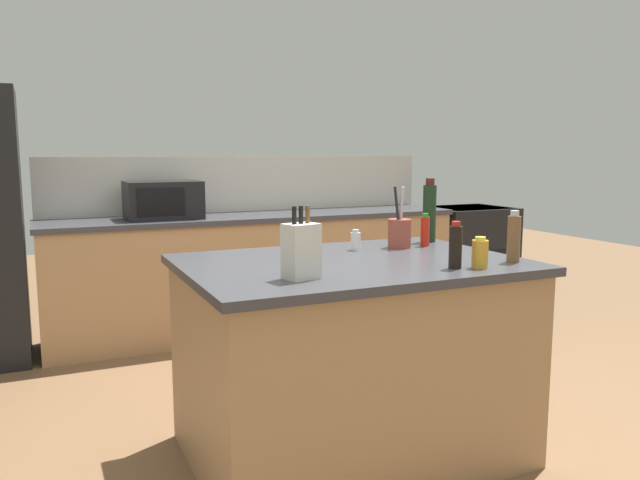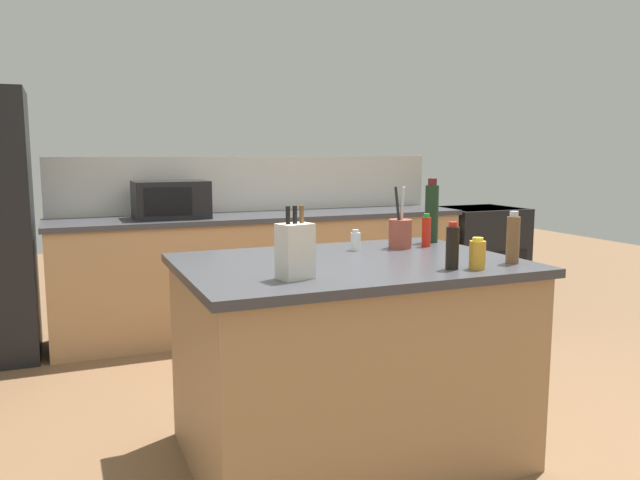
% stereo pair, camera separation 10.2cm
% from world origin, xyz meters
% --- Properties ---
extents(ground_plane, '(14.00, 14.00, 0.00)m').
position_xyz_m(ground_plane, '(0.00, 0.00, 0.00)').
color(ground_plane, brown).
extents(back_counter_run, '(3.32, 0.66, 0.94)m').
position_xyz_m(back_counter_run, '(0.30, 2.20, 0.47)').
color(back_counter_run, '#A87C54').
rests_on(back_counter_run, ground_plane).
extents(wall_backsplash, '(3.28, 0.03, 0.46)m').
position_xyz_m(wall_backsplash, '(0.30, 2.52, 1.17)').
color(wall_backsplash, beige).
rests_on(wall_backsplash, back_counter_run).
extents(kitchen_island, '(1.54, 1.10, 0.94)m').
position_xyz_m(kitchen_island, '(0.00, 0.00, 0.47)').
color(kitchen_island, '#A87C54').
rests_on(kitchen_island, ground_plane).
extents(range_oven, '(0.76, 0.65, 0.92)m').
position_xyz_m(range_oven, '(2.38, 2.20, 0.47)').
color(range_oven, black).
rests_on(range_oven, ground_plane).
extents(microwave, '(0.55, 0.39, 0.28)m').
position_xyz_m(microwave, '(-0.45, 2.20, 1.08)').
color(microwave, black).
rests_on(microwave, back_counter_run).
extents(knife_block, '(0.15, 0.13, 0.29)m').
position_xyz_m(knife_block, '(-0.37, -0.29, 1.05)').
color(knife_block, beige).
rests_on(knife_block, kitchen_island).
extents(utensil_crock, '(0.12, 0.12, 0.32)m').
position_xyz_m(utensil_crock, '(0.41, 0.24, 1.02)').
color(utensil_crock, brown).
rests_on(utensil_crock, kitchen_island).
extents(wine_bottle, '(0.07, 0.07, 0.35)m').
position_xyz_m(wine_bottle, '(0.67, 0.36, 1.11)').
color(wine_bottle, black).
rests_on(wine_bottle, kitchen_island).
extents(honey_jar, '(0.07, 0.07, 0.14)m').
position_xyz_m(honey_jar, '(0.42, -0.40, 1.00)').
color(honey_jar, gold).
rests_on(honey_jar, kitchen_island).
extents(soy_sauce_bottle, '(0.06, 0.06, 0.20)m').
position_xyz_m(soy_sauce_bottle, '(0.31, -0.36, 1.04)').
color(soy_sauce_bottle, black).
rests_on(soy_sauce_bottle, kitchen_island).
extents(salt_shaker, '(0.05, 0.05, 0.11)m').
position_xyz_m(salt_shaker, '(0.16, 0.26, 0.99)').
color(salt_shaker, silver).
rests_on(salt_shaker, kitchen_island).
extents(pepper_grinder, '(0.06, 0.06, 0.24)m').
position_xyz_m(pepper_grinder, '(0.65, -0.35, 1.05)').
color(pepper_grinder, brown).
rests_on(pepper_grinder, kitchen_island).
extents(hot_sauce_bottle, '(0.05, 0.05, 0.17)m').
position_xyz_m(hot_sauce_bottle, '(0.56, 0.23, 1.02)').
color(hot_sauce_bottle, red).
rests_on(hot_sauce_bottle, kitchen_island).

